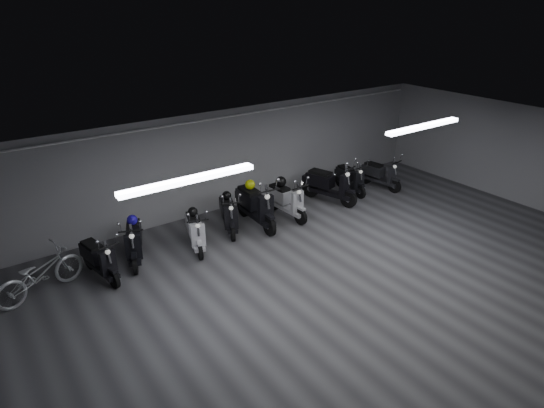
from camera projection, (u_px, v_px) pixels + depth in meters
floor at (352, 288)px, 9.52m from camera, size 14.00×10.00×0.01m
ceiling at (363, 158)px, 8.37m from camera, size 14.00×10.00×0.01m
back_wall at (228, 160)px, 12.68m from camera, size 14.00×0.01×2.80m
right_wall at (541, 160)px, 12.63m from camera, size 0.01×10.00×2.80m
fluor_strip_left at (189, 180)px, 7.57m from camera, size 2.40×0.18×0.08m
fluor_strip_right at (424, 126)px, 10.72m from camera, size 2.40×0.18×0.08m
conduit at (228, 117)px, 12.12m from camera, size 13.60×0.05×0.05m
scooter_0 at (98, 253)px, 9.61m from camera, size 0.82×1.67×1.19m
scooter_1 at (134, 235)px, 10.26m from camera, size 1.14×1.80×1.27m
scooter_2 at (195, 226)px, 10.78m from camera, size 0.99×1.70×1.20m
scooter_3 at (228, 209)px, 11.60m from camera, size 1.13×1.76×1.24m
scooter_5 at (256, 199)px, 11.83m from camera, size 0.78×2.04×1.49m
scooter_6 at (286, 195)px, 12.34m from camera, size 0.67×1.78×1.31m
scooter_7 at (330, 179)px, 13.23m from camera, size 1.19×2.03×1.44m
scooter_8 at (351, 174)px, 13.96m from camera, size 0.76×1.66×1.19m
scooter_9 at (381, 170)px, 14.27m from camera, size 0.78×1.69×1.21m
bicycle at (38, 269)px, 9.08m from camera, size 1.91×1.18×1.16m
helmet_0 at (132, 220)px, 10.36m from camera, size 0.24×0.24×0.24m
helmet_1 at (227, 195)px, 11.70m from camera, size 0.23×0.23×0.23m
helmet_2 at (281, 182)px, 12.39m from camera, size 0.29×0.29×0.29m
helmet_3 at (193, 212)px, 10.87m from camera, size 0.23×0.23×0.23m
helmet_4 at (250, 185)px, 11.92m from camera, size 0.27×0.27×0.27m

